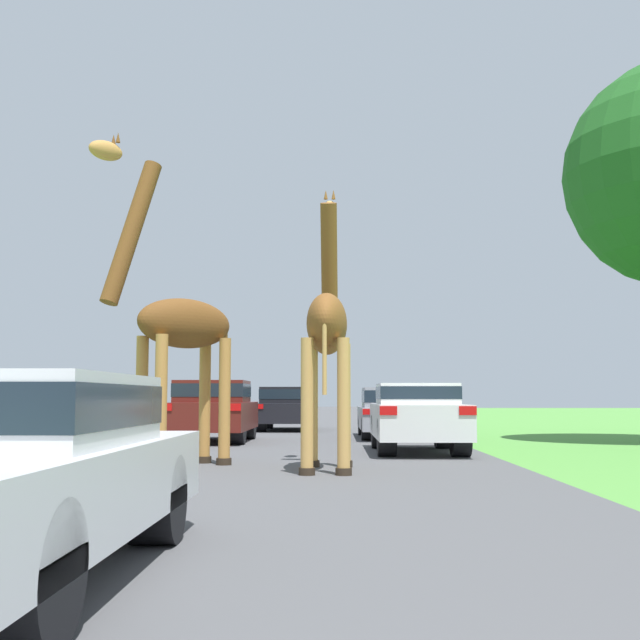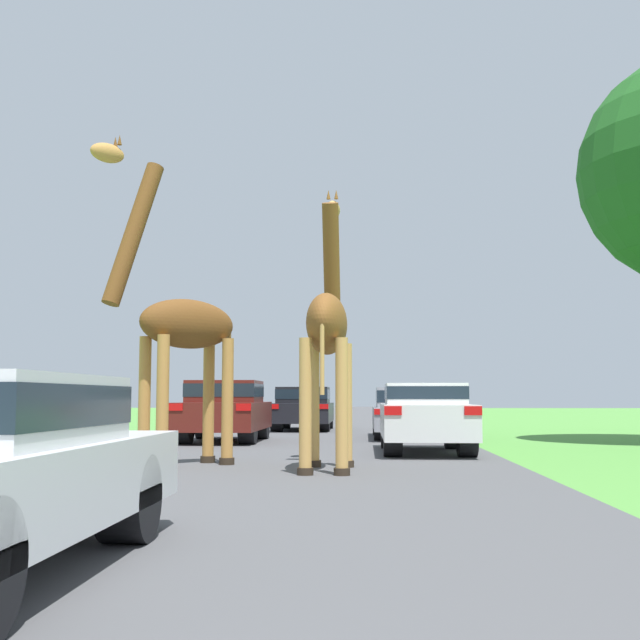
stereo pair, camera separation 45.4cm
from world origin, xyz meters
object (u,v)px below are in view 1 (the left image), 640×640
car_queue_right (287,407)px  car_verge_right (417,415)px  car_far_ahead (396,411)px  car_queue_left (212,409)px  giraffe_near_road (327,330)px  giraffe_companion (176,327)px

car_queue_right → car_verge_right: bearing=-72.9°
car_queue_right → car_far_ahead: car_queue_right is taller
car_queue_right → car_queue_left: car_queue_left is taller
car_queue_right → giraffe_near_road: bearing=-84.1°
car_far_ahead → car_verge_right: 5.68m
car_far_ahead → car_queue_right: bearing=123.5°
car_queue_right → car_verge_right: (3.26, -10.60, -0.01)m
car_queue_left → car_far_ahead: size_ratio=0.86×
car_far_ahead → giraffe_companion: bearing=-114.7°
giraffe_near_road → giraffe_companion: 2.49m
car_queue_right → car_far_ahead: (3.26, -4.92, -0.04)m
giraffe_near_road → giraffe_companion: bearing=169.5°
car_queue_right → car_verge_right: size_ratio=1.06×
giraffe_companion → car_queue_right: (0.94, 14.07, -1.47)m
giraffe_companion → car_queue_right: bearing=-50.0°
car_verge_right → car_queue_left: bearing=141.9°
giraffe_near_road → car_verge_right: (1.76, 3.99, -1.39)m
car_verge_right → car_queue_right: bearing=107.1°
giraffe_near_road → giraffe_companion: giraffe_companion is taller
giraffe_near_road → car_far_ahead: 9.93m
car_queue_right → car_far_ahead: 5.91m
giraffe_near_road → car_queue_right: giraffe_near_road is taller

